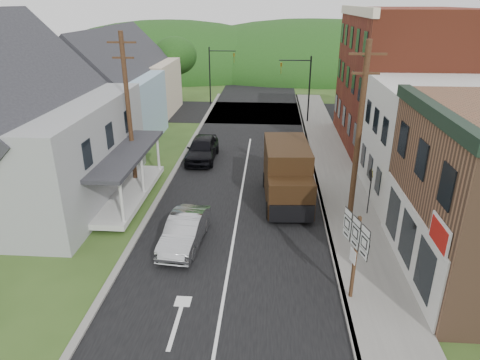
% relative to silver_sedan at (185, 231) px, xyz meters
% --- Properties ---
extents(ground, '(120.00, 120.00, 0.00)m').
position_rel_silver_sedan_xyz_m(ground, '(2.18, -1.46, -0.71)').
color(ground, '#2D4719').
rests_on(ground, ground).
extents(road, '(9.00, 90.00, 0.02)m').
position_rel_silver_sedan_xyz_m(road, '(2.18, 8.54, -0.71)').
color(road, black).
rests_on(road, ground).
extents(cross_road, '(60.00, 9.00, 0.02)m').
position_rel_silver_sedan_xyz_m(cross_road, '(2.18, 25.54, -0.71)').
color(cross_road, black).
rests_on(cross_road, ground).
extents(sidewalk_right, '(2.80, 55.00, 0.15)m').
position_rel_silver_sedan_xyz_m(sidewalk_right, '(8.08, 6.54, -0.64)').
color(sidewalk_right, slate).
rests_on(sidewalk_right, ground).
extents(curb_right, '(0.20, 55.00, 0.15)m').
position_rel_silver_sedan_xyz_m(curb_right, '(6.73, 6.54, -0.64)').
color(curb_right, slate).
rests_on(curb_right, ground).
extents(curb_left, '(0.30, 55.00, 0.12)m').
position_rel_silver_sedan_xyz_m(curb_left, '(-2.47, 6.54, -0.65)').
color(curb_left, slate).
rests_on(curb_left, ground).
extents(storefront_white, '(8.00, 7.00, 6.50)m').
position_rel_silver_sedan_xyz_m(storefront_white, '(13.48, 6.04, 2.54)').
color(storefront_white, silver).
rests_on(storefront_white, ground).
extents(storefront_red, '(8.00, 12.00, 10.00)m').
position_rel_silver_sedan_xyz_m(storefront_red, '(13.48, 15.54, 4.29)').
color(storefront_red, maroon).
rests_on(storefront_red, ground).
extents(house_gray, '(10.20, 12.24, 8.35)m').
position_rel_silver_sedan_xyz_m(house_gray, '(-9.82, 4.54, 3.52)').
color(house_gray, '#9B9DA0').
rests_on(house_gray, ground).
extents(house_blue, '(7.14, 8.16, 7.28)m').
position_rel_silver_sedan_xyz_m(house_blue, '(-8.82, 15.54, 2.98)').
color(house_blue, '#99BBD1').
rests_on(house_blue, ground).
extents(house_cream, '(7.14, 8.16, 7.28)m').
position_rel_silver_sedan_xyz_m(house_cream, '(-9.32, 24.54, 2.98)').
color(house_cream, beige).
rests_on(house_cream, ground).
extents(utility_pole_right, '(1.60, 0.26, 9.00)m').
position_rel_silver_sedan_xyz_m(utility_pole_right, '(7.78, 2.04, 3.94)').
color(utility_pole_right, '#472D19').
rests_on(utility_pole_right, ground).
extents(utility_pole_left, '(1.60, 0.26, 9.00)m').
position_rel_silver_sedan_xyz_m(utility_pole_left, '(-4.32, 6.54, 3.94)').
color(utility_pole_left, '#472D19').
rests_on(utility_pole_left, ground).
extents(traffic_signal_right, '(2.87, 0.20, 6.00)m').
position_rel_silver_sedan_xyz_m(traffic_signal_right, '(6.48, 22.04, 3.04)').
color(traffic_signal_right, black).
rests_on(traffic_signal_right, ground).
extents(traffic_signal_left, '(2.87, 0.20, 6.00)m').
position_rel_silver_sedan_xyz_m(traffic_signal_left, '(-2.12, 29.04, 3.04)').
color(traffic_signal_left, black).
rests_on(traffic_signal_left, ground).
extents(tree_left_c, '(5.80, 5.80, 8.41)m').
position_rel_silver_sedan_xyz_m(tree_left_c, '(-16.82, 18.54, 5.22)').
color(tree_left_c, '#382616').
rests_on(tree_left_c, ground).
extents(tree_left_d, '(4.80, 4.80, 6.94)m').
position_rel_silver_sedan_xyz_m(tree_left_d, '(-6.82, 30.54, 4.17)').
color(tree_left_d, '#382616').
rests_on(tree_left_d, ground).
extents(forested_ridge, '(90.00, 30.00, 16.00)m').
position_rel_silver_sedan_xyz_m(forested_ridge, '(2.18, 53.54, -0.71)').
color(forested_ridge, '#183811').
rests_on(forested_ridge, ground).
extents(silver_sedan, '(1.87, 4.44, 1.43)m').
position_rel_silver_sedan_xyz_m(silver_sedan, '(0.00, 0.00, 0.00)').
color(silver_sedan, '#A8A8AC').
rests_on(silver_sedan, ground).
extents(dark_sedan, '(1.99, 4.87, 1.65)m').
position_rel_silver_sedan_xyz_m(dark_sedan, '(-0.97, 11.39, 0.11)').
color(dark_sedan, black).
rests_on(dark_sedan, ground).
extents(delivery_van, '(2.72, 5.94, 3.24)m').
position_rel_silver_sedan_xyz_m(delivery_van, '(4.77, 4.97, 0.93)').
color(delivery_van, black).
rests_on(delivery_van, ground).
extents(route_sign_cluster, '(0.59, 1.88, 3.39)m').
position_rel_silver_sedan_xyz_m(route_sign_cluster, '(6.93, -3.45, 1.63)').
color(route_sign_cluster, '#472D19').
rests_on(route_sign_cluster, sidewalk_right).
extents(warning_sign, '(0.13, 0.71, 2.55)m').
position_rel_silver_sedan_xyz_m(warning_sign, '(8.96, 3.56, 1.07)').
color(warning_sign, black).
rests_on(warning_sign, sidewalk_right).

